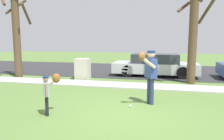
# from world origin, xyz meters

# --- Properties ---
(ground_plane) EXTENTS (48.00, 48.00, 0.00)m
(ground_plane) POSITION_xyz_m (0.00, 3.50, 0.00)
(ground_plane) COLOR #567538
(sidewalk_strip) EXTENTS (36.00, 1.20, 0.06)m
(sidewalk_strip) POSITION_xyz_m (0.00, 3.60, 0.03)
(sidewalk_strip) COLOR #B2B2AD
(sidewalk_strip) RESTS_ON ground
(road_surface) EXTENTS (36.00, 6.80, 0.02)m
(road_surface) POSITION_xyz_m (0.00, 8.60, 0.01)
(road_surface) COLOR #2D2D30
(road_surface) RESTS_ON ground
(person_adult) EXTENTS (0.58, 0.84, 1.69)m
(person_adult) POSITION_xyz_m (0.60, 1.09, 1.06)
(person_adult) COLOR navy
(person_adult) RESTS_ON ground
(person_child) EXTENTS (0.41, 0.57, 1.11)m
(person_child) POSITION_xyz_m (-1.99, -0.52, 0.72)
(person_child) COLOR black
(person_child) RESTS_ON ground
(baseball) EXTENTS (0.07, 0.07, 0.07)m
(baseball) POSITION_xyz_m (0.06, 0.62, 0.04)
(baseball) COLOR white
(baseball) RESTS_ON ground
(utility_cabinet) EXTENTS (0.67, 0.66, 1.07)m
(utility_cabinet) POSITION_xyz_m (-2.99, 4.74, 0.53)
(utility_cabinet) COLOR beige
(utility_cabinet) RESTS_ON ground
(street_tree_near) EXTENTS (1.85, 1.88, 5.04)m
(street_tree_near) POSITION_xyz_m (2.29, 4.83, 2.68)
(street_tree_near) COLOR brown
(street_tree_near) RESTS_ON ground
(street_tree_far) EXTENTS (1.85, 1.88, 5.17)m
(street_tree_far) POSITION_xyz_m (-6.61, 4.55, 2.75)
(street_tree_far) COLOR brown
(street_tree_far) RESTS_ON ground
(parked_sedan_silver) EXTENTS (4.60, 1.80, 1.23)m
(parked_sedan_silver) POSITION_xyz_m (0.58, 6.64, 0.62)
(parked_sedan_silver) COLOR silver
(parked_sedan_silver) RESTS_ON road_surface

